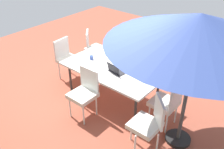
# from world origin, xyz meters

# --- Properties ---
(ground_plane) EXTENTS (10.00, 10.00, 0.02)m
(ground_plane) POSITION_xyz_m (0.00, 0.00, -0.01)
(ground_plane) COLOR #9E4C38
(dining_table) EXTENTS (2.07, 1.07, 0.74)m
(dining_table) POSITION_xyz_m (0.00, 0.00, 0.69)
(dining_table) COLOR white
(dining_table) RESTS_ON ground_plane
(patio_umbrella) EXTENTS (2.58, 2.58, 2.28)m
(patio_umbrella) POSITION_xyz_m (-1.69, 0.20, 2.05)
(patio_umbrella) COLOR #4C4C4C
(patio_umbrella) RESTS_ON ground_plane
(chair_southeast) EXTENTS (0.59, 0.59, 0.98)m
(chair_southeast) POSITION_xyz_m (1.26, -0.77, 0.55)
(chair_southeast) COLOR silver
(chair_southeast) RESTS_ON ground_plane
(chair_east) EXTENTS (0.48, 0.47, 0.98)m
(chair_east) POSITION_xyz_m (1.36, 0.04, 0.55)
(chair_east) COLOR silver
(chair_east) RESTS_ON ground_plane
(chair_northwest) EXTENTS (0.59, 0.59, 0.98)m
(chair_northwest) POSITION_xyz_m (-1.35, 0.68, 0.55)
(chair_northwest) COLOR silver
(chair_northwest) RESTS_ON ground_plane
(chair_west) EXTENTS (0.46, 0.46, 0.98)m
(chair_west) POSITION_xyz_m (-1.31, 0.02, 0.55)
(chair_west) COLOR silver
(chair_west) RESTS_ON ground_plane
(chair_north) EXTENTS (0.46, 0.47, 0.98)m
(chair_north) POSITION_xyz_m (0.05, 0.75, 0.55)
(chair_north) COLOR silver
(chair_north) RESTS_ON ground_plane
(laptop) EXTENTS (0.35, 0.29, 0.21)m
(laptop) POSITION_xyz_m (-0.17, 0.08, 0.79)
(laptop) COLOR #2D2D33
(laptop) RESTS_ON dining_table
(cup) EXTENTS (0.08, 0.08, 0.09)m
(cup) POSITION_xyz_m (0.59, -0.01, 0.78)
(cup) COLOR #334C99
(cup) RESTS_ON dining_table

